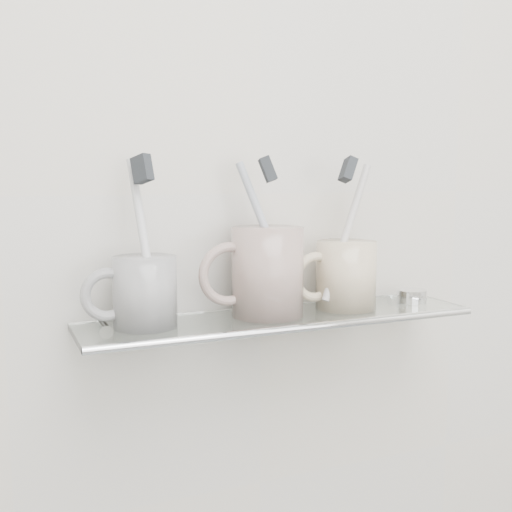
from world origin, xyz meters
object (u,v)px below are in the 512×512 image
mug_left (145,292)px  mug_center (268,272)px  mug_right (346,275)px  shelf_glass (280,318)px

mug_left → mug_center: (0.15, 0.00, 0.01)m
mug_center → mug_right: (0.11, 0.00, -0.01)m
mug_center → mug_right: size_ratio=1.25×
shelf_glass → mug_right: bearing=2.9°
mug_left → mug_center: bearing=16.1°
shelf_glass → mug_left: (-0.17, 0.00, 0.05)m
shelf_glass → mug_right: size_ratio=5.65×
mug_center → mug_left: bearing=174.2°
mug_left → mug_right: mug_right is taller
shelf_glass → mug_right: mug_right is taller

